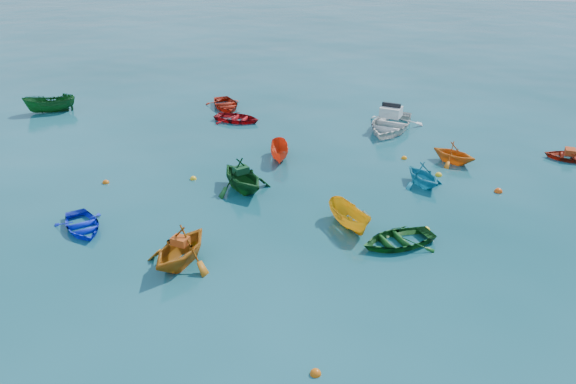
# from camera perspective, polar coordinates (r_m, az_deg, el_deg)

# --- Properties ---
(ground) EXTENTS (160.00, 160.00, 0.00)m
(ground) POSITION_cam_1_polar(r_m,az_deg,el_deg) (21.53, -2.35, -6.73)
(ground) COLOR #093D43
(ground) RESTS_ON ground
(dinghy_blue_sw) EXTENTS (3.31, 3.38, 0.57)m
(dinghy_blue_sw) POSITION_cam_1_polar(r_m,az_deg,el_deg) (24.92, -20.12, -3.56)
(dinghy_blue_sw) COLOR #1127DB
(dinghy_blue_sw) RESTS_ON ground
(dinghy_orange_w) EXTENTS (3.28, 3.59, 1.61)m
(dinghy_orange_w) POSITION_cam_1_polar(r_m,az_deg,el_deg) (21.59, -10.75, -7.12)
(dinghy_orange_w) COLOR #BA6411
(dinghy_orange_w) RESTS_ON ground
(sampan_yellow_mid) EXTENTS (2.44, 2.85, 1.07)m
(sampan_yellow_mid) POSITION_cam_1_polar(r_m,az_deg,el_deg) (23.72, 6.22, -3.53)
(sampan_yellow_mid) COLOR #F2AC15
(sampan_yellow_mid) RESTS_ON ground
(dinghy_green_e) EXTENTS (3.75, 3.46, 0.63)m
(dinghy_green_e) POSITION_cam_1_polar(r_m,az_deg,el_deg) (22.79, 11.01, -5.22)
(dinghy_green_e) COLOR #124E18
(dinghy_green_e) RESTS_ON ground
(dinghy_cyan_se) EXTENTS (2.99, 3.08, 1.24)m
(dinghy_cyan_se) POSITION_cam_1_polar(r_m,az_deg,el_deg) (28.02, 13.45, 0.73)
(dinghy_cyan_se) COLOR teal
(dinghy_cyan_se) RESTS_ON ground
(dinghy_red_nw) EXTENTS (3.33, 2.65, 0.62)m
(dinghy_red_nw) POSITION_cam_1_polar(r_m,az_deg,el_deg) (36.19, -5.18, 7.17)
(dinghy_red_nw) COLOR #9F0D11
(dinghy_red_nw) RESTS_ON ground
(sampan_orange_n) EXTENTS (1.46, 2.69, 0.99)m
(sampan_orange_n) POSITION_cam_1_polar(r_m,az_deg,el_deg) (30.26, -0.83, 3.41)
(sampan_orange_n) COLOR #EB3F16
(sampan_orange_n) RESTS_ON ground
(dinghy_green_n) EXTENTS (4.12, 4.13, 1.65)m
(dinghy_green_n) POSITION_cam_1_polar(r_m,az_deg,el_deg) (26.85, -4.63, 0.25)
(dinghy_green_n) COLOR #114B1B
(dinghy_green_n) RESTS_ON ground
(dinghy_red_ne) EXTENTS (2.99, 2.38, 0.56)m
(dinghy_red_ne) POSITION_cam_1_polar(r_m,az_deg,el_deg) (33.76, 26.75, 2.98)
(dinghy_red_ne) COLOR #9C1F0D
(dinghy_red_ne) RESTS_ON ground
(dinghy_red_far) EXTENTS (3.68, 4.05, 0.69)m
(dinghy_red_far) POSITION_cam_1_polar(r_m,az_deg,el_deg) (38.95, -6.34, 8.50)
(dinghy_red_far) COLOR #B1220E
(dinghy_red_far) RESTS_ON ground
(dinghy_orange_far) EXTENTS (3.10, 2.99, 1.25)m
(dinghy_orange_far) POSITION_cam_1_polar(r_m,az_deg,el_deg) (31.02, 16.38, 2.90)
(dinghy_orange_far) COLOR orange
(dinghy_orange_far) RESTS_ON ground
(sampan_green_far) EXTENTS (3.46, 2.58, 1.26)m
(sampan_green_far) POSITION_cam_1_polar(r_m,az_deg,el_deg) (40.95, -22.92, 7.46)
(sampan_green_far) COLOR #124D1B
(sampan_green_far) RESTS_ON ground
(motorboat_white) EXTENTS (4.54, 5.49, 1.59)m
(motorboat_white) POSITION_cam_1_polar(r_m,az_deg,el_deg) (35.12, 10.27, 6.26)
(motorboat_white) COLOR silver
(motorboat_white) RESTS_ON ground
(tarp_orange_a) EXTENTS (0.69, 0.59, 0.29)m
(tarp_orange_a) POSITION_cam_1_polar(r_m,az_deg,el_deg) (21.13, -10.89, -4.89)
(tarp_orange_a) COLOR #C94B14
(tarp_orange_a) RESTS_ON dinghy_orange_w
(tarp_green_b) EXTENTS (0.83, 0.83, 0.32)m
(tarp_green_b) POSITION_cam_1_polar(r_m,az_deg,el_deg) (26.51, -4.81, 2.25)
(tarp_green_b) COLOR #10401E
(tarp_green_b) RESTS_ON dinghy_green_n
(tarp_orange_b) EXTENTS (0.61, 0.73, 0.32)m
(tarp_orange_b) POSITION_cam_1_polar(r_m,az_deg,el_deg) (33.60, 26.73, 3.69)
(tarp_orange_b) COLOR #B23612
(tarp_orange_b) RESTS_ON dinghy_red_ne
(buoy_or_b) EXTENTS (0.33, 0.33, 0.33)m
(buoy_or_b) POSITION_cam_1_polar(r_m,az_deg,el_deg) (16.77, 2.81, -17.98)
(buoy_or_b) COLOR #DC5E0B
(buoy_or_b) RESTS_ON ground
(buoy_or_c) EXTENTS (0.34, 0.34, 0.34)m
(buoy_or_c) POSITION_cam_1_polar(r_m,az_deg,el_deg) (28.84, -18.02, 0.87)
(buoy_or_c) COLOR #D35B0B
(buoy_or_c) RESTS_ON ground
(buoy_ye_c) EXTENTS (0.33, 0.33, 0.33)m
(buoy_ye_c) POSITION_cam_1_polar(r_m,az_deg,el_deg) (24.02, 13.85, -3.79)
(buoy_ye_c) COLOR yellow
(buoy_ye_c) RESTS_ON ground
(buoy_or_d) EXTENTS (0.31, 0.31, 0.31)m
(buoy_or_d) POSITION_cam_1_polar(r_m,az_deg,el_deg) (30.89, 11.71, 3.34)
(buoy_or_d) COLOR orange
(buoy_or_d) RESTS_ON ground
(buoy_ye_d) EXTENTS (0.33, 0.33, 0.33)m
(buoy_ye_d) POSITION_cam_1_polar(r_m,az_deg,el_deg) (28.23, -9.60, 1.29)
(buoy_ye_d) COLOR yellow
(buoy_ye_d) RESTS_ON ground
(buoy_or_e) EXTENTS (0.39, 0.39, 0.39)m
(buoy_or_e) POSITION_cam_1_polar(r_m,az_deg,el_deg) (28.33, 20.57, 0.00)
(buoy_or_e) COLOR #E64A0C
(buoy_or_e) RESTS_ON ground
(buoy_ye_e) EXTENTS (0.35, 0.35, 0.35)m
(buoy_ye_e) POSITION_cam_1_polar(r_m,az_deg,el_deg) (29.23, 15.04, 1.62)
(buoy_ye_e) COLOR yellow
(buoy_ye_e) RESTS_ON ground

